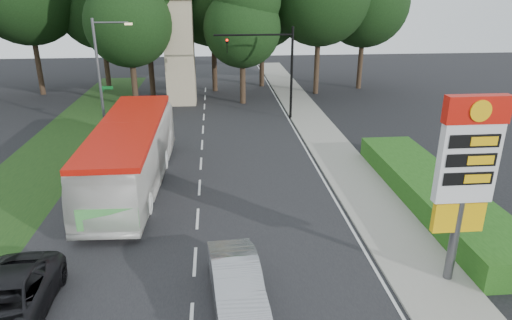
{
  "coord_description": "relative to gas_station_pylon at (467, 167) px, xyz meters",
  "views": [
    {
      "loc": [
        1.0,
        -11.28,
        10.02
      ],
      "look_at": [
        2.85,
        9.12,
        2.2
      ],
      "focal_mm": 32.0,
      "sensor_mm": 36.0,
      "label": 1
    }
  ],
  "objects": [
    {
      "name": "tree_monument_left",
      "position": [
        -15.2,
        27.01,
        4.23
      ],
      "size": [
        7.28,
        7.28,
        14.3
      ],
      "color": "#2D2116",
      "rests_on": "ground"
    },
    {
      "name": "tree_monument_right",
      "position": [
        -5.7,
        27.51,
        3.56
      ],
      "size": [
        6.72,
        6.72,
        13.2
      ],
      "color": "#2D2116",
      "rests_on": "ground"
    },
    {
      "name": "grass_verge_left",
      "position": [
        -18.7,
        16.01,
        -4.44
      ],
      "size": [
        5.0,
        50.0,
        0.02
      ],
      "primitive_type": "cube",
      "color": "#193814",
      "rests_on": "ground"
    },
    {
      "name": "sedan_silver",
      "position": [
        -7.7,
        -0.52,
        -3.69
      ],
      "size": [
        2.02,
        4.74,
        1.52
      ],
      "primitive_type": "imported",
      "rotation": [
        0.0,
        0.0,
        0.09
      ],
      "color": "#95979B",
      "rests_on": "ground"
    },
    {
      "name": "suv_charcoal",
      "position": [
        -14.93,
        -0.91,
        -3.71
      ],
      "size": [
        2.61,
        5.4,
        1.48
      ],
      "primitive_type": "imported",
      "rotation": [
        0.0,
        0.0,
        0.03
      ],
      "color": "black",
      "rests_on": "ground"
    },
    {
      "name": "monument",
      "position": [
        -11.2,
        28.01,
        0.66
      ],
      "size": [
        3.0,
        3.0,
        10.05
      ],
      "color": "tan",
      "rests_on": "ground"
    },
    {
      "name": "road_surface",
      "position": [
        -9.2,
        10.01,
        -4.44
      ],
      "size": [
        14.0,
        80.0,
        0.02
      ],
      "primitive_type": "cube",
      "color": "black",
      "rests_on": "ground"
    },
    {
      "name": "transit_bus",
      "position": [
        -12.68,
        9.58,
        -2.7
      ],
      "size": [
        3.39,
        12.62,
        3.49
      ],
      "primitive_type": "imported",
      "rotation": [
        0.0,
        0.0,
        -0.04
      ],
      "color": "white",
      "rests_on": "ground"
    },
    {
      "name": "hedge",
      "position": [
        2.3,
        6.01,
        -3.85
      ],
      "size": [
        3.0,
        14.0,
        1.2
      ],
      "primitive_type": "cube",
      "color": "#1D4C14",
      "rests_on": "ground"
    },
    {
      "name": "gas_station_pylon",
      "position": [
        0.0,
        0.0,
        0.0
      ],
      "size": [
        2.1,
        0.45,
        6.85
      ],
      "color": "#59595E",
      "rests_on": "ground"
    },
    {
      "name": "sidewalk_right",
      "position": [
        -0.7,
        10.01,
        -4.39
      ],
      "size": [
        3.0,
        80.0,
        0.12
      ],
      "primitive_type": "cube",
      "color": "gray",
      "rests_on": "ground"
    },
    {
      "name": "streetlight_signs",
      "position": [
        -16.19,
        20.01,
        -0.01
      ],
      "size": [
        2.75,
        0.98,
        8.0
      ],
      "color": "#59595E",
      "rests_on": "ground"
    },
    {
      "name": "traffic_signal_mast",
      "position": [
        -3.52,
        22.0,
        0.22
      ],
      "size": [
        6.1,
        0.35,
        7.2
      ],
      "color": "black",
      "rests_on": "ground"
    }
  ]
}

